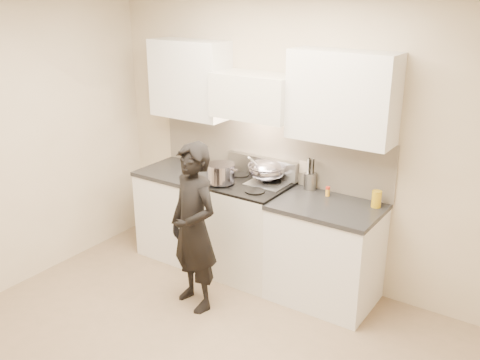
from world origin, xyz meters
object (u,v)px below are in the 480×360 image
Objects in this scene: stove at (247,229)px; utensil_crock at (310,180)px; counter_right at (325,252)px; person at (194,228)px; wok at (267,170)px.

stove is 0.79m from utensil_crock.
stove is 0.83m from counter_right.
person is at bearing -95.48° from stove.
counter_right is 0.67m from utensil_crock.
stove is 0.64× the size of person.
utensil_crock is 1.17m from person.
person reaches higher than stove.
utensil_crock is at bearing 75.17° from person.
utensil_crock is 0.20× the size of person.
stove is at bearing -130.84° from wok.
utensil_crock is at bearing 140.83° from counter_right.
utensil_crock is at bearing 24.85° from stove.
wok is 0.42m from utensil_crock.
counter_right is at bearing 0.00° from stove.
wok is 0.94m from person.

